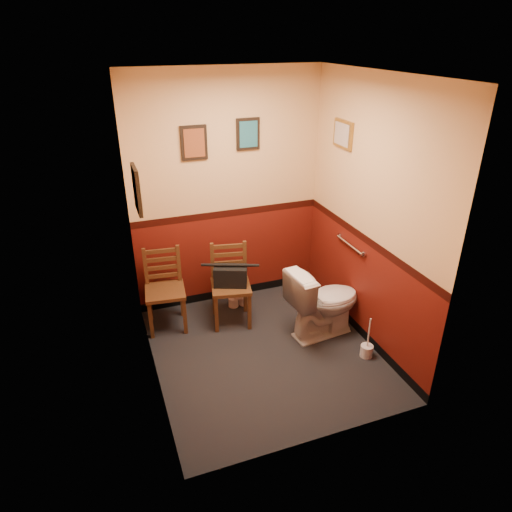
{
  "coord_description": "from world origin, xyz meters",
  "views": [
    {
      "loc": [
        -1.39,
        -3.55,
        3.0
      ],
      "look_at": [
        0.0,
        0.25,
        1.0
      ],
      "focal_mm": 32.0,
      "sensor_mm": 36.0,
      "label": 1
    }
  ],
  "objects": [
    {
      "name": "handbag",
      "position": [
        -0.15,
        0.66,
        0.59
      ],
      "size": [
        0.4,
        0.3,
        0.26
      ],
      "rotation": [
        0.0,
        0.0,
        -0.38
      ],
      "color": "black",
      "rests_on": "chair_right"
    },
    {
      "name": "wall_left",
      "position": [
        -1.1,
        0.0,
        1.35
      ],
      "size": [
        0.0,
        2.4,
        2.7
      ],
      "primitive_type": "cube",
      "rotation": [
        1.57,
        0.0,
        1.57
      ],
      "color": "#59130B",
      "rests_on": "ground"
    },
    {
      "name": "toilet_brush",
      "position": [
        0.96,
        -0.42,
        0.07
      ],
      "size": [
        0.13,
        0.13,
        0.46
      ],
      "color": "silver",
      "rests_on": "floor"
    },
    {
      "name": "ceiling",
      "position": [
        0.0,
        0.0,
        2.7
      ],
      "size": [
        2.2,
        2.4,
        0.0
      ],
      "primitive_type": "cube",
      "rotation": [
        3.14,
        0.0,
        0.0
      ],
      "color": "silver",
      "rests_on": "ground"
    },
    {
      "name": "chair_left",
      "position": [
        -0.85,
        0.85,
        0.45
      ],
      "size": [
        0.47,
        0.47,
        0.9
      ],
      "rotation": [
        0.0,
        0.0,
        -0.12
      ],
      "color": "#563319",
      "rests_on": "floor"
    },
    {
      "name": "framed_print_left",
      "position": [
        -1.08,
        0.1,
        1.85
      ],
      "size": [
        0.04,
        0.3,
        0.38
      ],
      "color": "black",
      "rests_on": "wall_left"
    },
    {
      "name": "wall_right",
      "position": [
        1.1,
        0.0,
        1.35
      ],
      "size": [
        0.0,
        2.4,
        2.7
      ],
      "primitive_type": "cube",
      "rotation": [
        1.57,
        0.0,
        -1.57
      ],
      "color": "#59130B",
      "rests_on": "ground"
    },
    {
      "name": "tp_stack",
      "position": [
        0.03,
        0.95,
        0.09
      ],
      "size": [
        0.26,
        0.13,
        0.22
      ],
      "color": "silver",
      "rests_on": "floor"
    },
    {
      "name": "framed_print_back_b",
      "position": [
        0.25,
        1.18,
        2.0
      ],
      "size": [
        0.26,
        0.04,
        0.34
      ],
      "color": "black",
      "rests_on": "wall_back"
    },
    {
      "name": "wall_front",
      "position": [
        0.0,
        -1.2,
        1.35
      ],
      "size": [
        2.2,
        0.0,
        2.7
      ],
      "primitive_type": "cube",
      "rotation": [
        -1.57,
        0.0,
        0.0
      ],
      "color": "#59130B",
      "rests_on": "ground"
    },
    {
      "name": "framed_print_back_a",
      "position": [
        -0.35,
        1.18,
        1.95
      ],
      "size": [
        0.28,
        0.04,
        0.36
      ],
      "color": "black",
      "rests_on": "wall_back"
    },
    {
      "name": "floor",
      "position": [
        0.0,
        0.0,
        0.0
      ],
      "size": [
        2.2,
        2.4,
        0.0
      ],
      "primitive_type": "cube",
      "color": "black",
      "rests_on": "ground"
    },
    {
      "name": "grab_bar",
      "position": [
        1.07,
        0.25,
        0.95
      ],
      "size": [
        0.05,
        0.56,
        0.06
      ],
      "color": "silver",
      "rests_on": "wall_right"
    },
    {
      "name": "toilet",
      "position": [
        0.72,
        0.1,
        0.4
      ],
      "size": [
        0.85,
        0.54,
        0.79
      ],
      "primitive_type": "imported",
      "rotation": [
        0.0,
        0.0,
        1.68
      ],
      "color": "white",
      "rests_on": "floor"
    },
    {
      "name": "chair_right",
      "position": [
        -0.14,
        0.7,
        0.46
      ],
      "size": [
        0.5,
        0.5,
        0.91
      ],
      "rotation": [
        0.0,
        0.0,
        -0.2
      ],
      "color": "#563319",
      "rests_on": "floor"
    },
    {
      "name": "wall_back",
      "position": [
        0.0,
        1.2,
        1.35
      ],
      "size": [
        2.2,
        0.0,
        2.7
      ],
      "primitive_type": "cube",
      "rotation": [
        1.57,
        0.0,
        0.0
      ],
      "color": "#59130B",
      "rests_on": "ground"
    },
    {
      "name": "framed_print_right",
      "position": [
        1.08,
        0.6,
        2.05
      ],
      "size": [
        0.04,
        0.34,
        0.28
      ],
      "color": "olive",
      "rests_on": "wall_right"
    }
  ]
}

